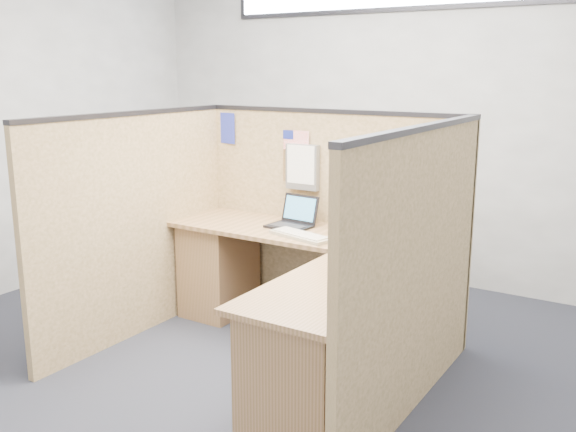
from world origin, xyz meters
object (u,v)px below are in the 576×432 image
Objects in this scene: mouse at (401,252)px; l_desk at (299,301)px; keyboard at (301,235)px; laptop at (293,219)px.

l_desk is at bearing -161.93° from mouse.
mouse is at bearing 18.07° from l_desk.
l_desk is 0.44m from keyboard.
laptop is at bearing 125.16° from l_desk.
l_desk is 4.17× the size of keyboard.
laptop is 0.65× the size of keyboard.
laptop is (-0.34, 0.48, 0.39)m from l_desk.
laptop reaches higher than mouse.
laptop is at bearing 162.53° from mouse.
keyboard reaches higher than l_desk.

